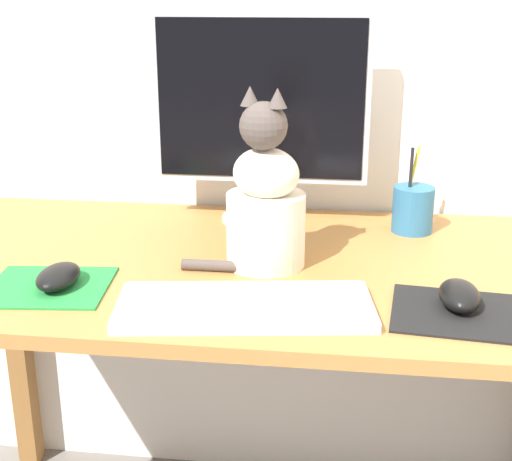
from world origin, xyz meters
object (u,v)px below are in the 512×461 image
computer_mouse_right (459,295)px  cat (265,202)px  monitor (261,111)px  pen_cup (413,209)px  keyboard (245,306)px  computer_mouse_left (58,276)px

computer_mouse_right → cat: bearing=155.3°
computer_mouse_right → monitor: bearing=131.8°
monitor → pen_cup: (0.33, -0.03, -0.19)m
keyboard → monitor: bearing=86.0°
computer_mouse_left → computer_mouse_right: (0.67, 0.00, 0.00)m
computer_mouse_left → cat: size_ratio=0.33×
cat → computer_mouse_right: bearing=-4.8°
monitor → computer_mouse_left: monitor is taller
computer_mouse_left → cat: bearing=24.5°
computer_mouse_right → pen_cup: 0.39m
computer_mouse_left → pen_cup: 0.73m
pen_cup → monitor: bearing=174.2°
cat → pen_cup: cat is taller
monitor → computer_mouse_left: 0.56m
keyboard → cat: 0.24m
monitor → pen_cup: bearing=-5.8°
keyboard → computer_mouse_right: (0.34, 0.06, 0.01)m
computer_mouse_left → computer_mouse_right: 0.67m
cat → computer_mouse_left: bearing=-135.6°
monitor → cat: (0.04, -0.26, -0.12)m
monitor → cat: 0.29m
keyboard → cat: (0.01, 0.21, 0.11)m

